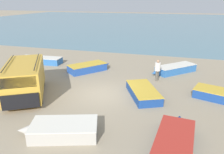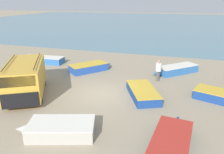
% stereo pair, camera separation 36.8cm
% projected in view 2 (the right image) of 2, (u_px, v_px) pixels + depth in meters
% --- Properties ---
extents(ground_plane, '(200.00, 200.00, 0.00)m').
position_uv_depth(ground_plane, '(100.00, 94.00, 14.77)').
color(ground_plane, gray).
extents(sea_water, '(120.00, 80.00, 0.01)m').
position_uv_depth(sea_water, '(165.00, 22.00, 61.45)').
color(sea_water, slate).
rests_on(sea_water, ground_plane).
extents(parked_van, '(4.33, 5.33, 2.34)m').
position_uv_depth(parked_van, '(25.00, 78.00, 14.29)').
color(parked_van, gold).
rests_on(parked_van, ground_plane).
extents(fishing_rowboat_0, '(2.84, 4.15, 0.58)m').
position_uv_depth(fishing_rowboat_0, '(142.00, 92.00, 14.43)').
color(fishing_rowboat_0, navy).
rests_on(fishing_rowboat_0, ground_plane).
extents(fishing_rowboat_1, '(1.88, 4.61, 0.59)m').
position_uv_depth(fishing_rowboat_1, '(171.00, 144.00, 9.23)').
color(fishing_rowboat_1, navy).
rests_on(fishing_rowboat_1, ground_plane).
extents(fishing_rowboat_2, '(3.87, 3.82, 0.66)m').
position_uv_depth(fishing_rowboat_2, '(176.00, 70.00, 18.89)').
color(fishing_rowboat_2, '#2D66AD').
rests_on(fishing_rowboat_2, ground_plane).
extents(fishing_rowboat_3, '(3.33, 3.75, 0.67)m').
position_uv_depth(fishing_rowboat_3, '(90.00, 67.00, 19.52)').
color(fishing_rowboat_3, '#234CA3').
rests_on(fishing_rowboat_3, ground_plane).
extents(fishing_rowboat_4, '(5.12, 1.49, 0.65)m').
position_uv_depth(fishing_rowboat_4, '(42.00, 60.00, 22.06)').
color(fishing_rowboat_4, '#2D66AD').
rests_on(fishing_rowboat_4, ground_plane).
extents(fishing_rowboat_6, '(3.87, 2.46, 0.66)m').
position_uv_depth(fishing_rowboat_6, '(59.00, 129.00, 10.24)').
color(fishing_rowboat_6, '#ADA89E').
rests_on(fishing_rowboat_6, ground_plane).
extents(fisherman_2, '(0.45, 0.45, 1.70)m').
position_uv_depth(fisherman_2, '(158.00, 69.00, 16.83)').
color(fisherman_2, '#5B564C').
rests_on(fisherman_2, ground_plane).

